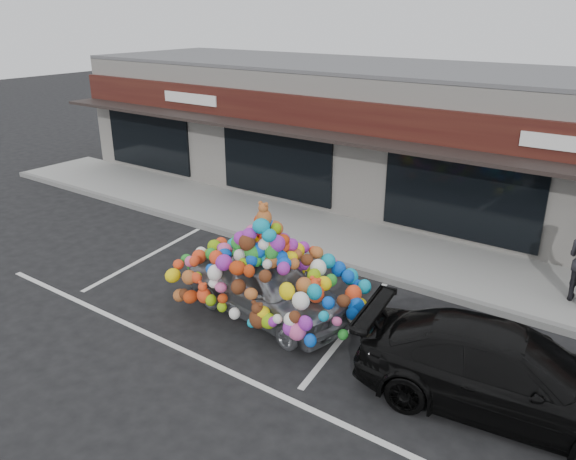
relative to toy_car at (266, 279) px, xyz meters
The scene contains 9 objects.
ground 1.39m from the toy_car, 164.43° to the left, with size 90.00×90.00×0.00m, color black.
shop_building 8.92m from the toy_car, 97.14° to the left, with size 24.00×7.20×4.31m.
sidewalk 4.50m from the toy_car, 104.29° to the left, with size 26.00×3.00×0.15m, color #989993.
kerb 3.10m from the toy_car, 111.35° to the left, with size 26.00×0.18×0.16m, color slate.
parking_stripe_left 4.40m from the toy_car, behind, with size 0.12×4.40×0.01m, color silver.
parking_stripe_mid 1.95m from the toy_car, 16.53° to the left, with size 0.12×4.40×0.01m, color silver.
lane_line 2.33m from the toy_car, 65.63° to the right, with size 14.00×0.12×0.01m, color silver.
toy_car is the anchor object (origin of this frame).
black_sedan 4.85m from the toy_car, ahead, with size 4.66×1.90×1.35m, color black.
Camera 1 is at (7.49, -8.41, 5.93)m, focal length 35.00 mm.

